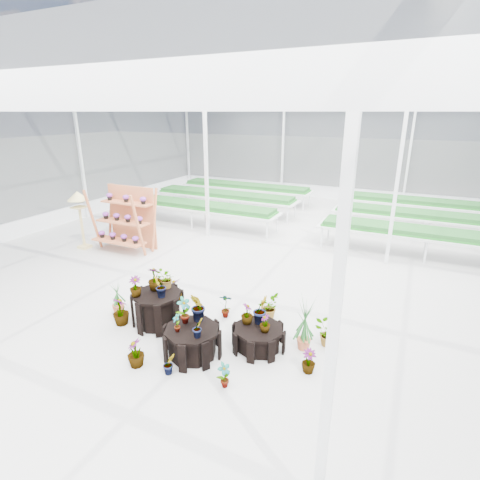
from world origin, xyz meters
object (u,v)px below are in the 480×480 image
at_px(plinth_tall, 158,309).
at_px(bird_table, 81,220).
at_px(plinth_low, 258,338).
at_px(shelf_rack, 124,220).
at_px(plinth_mid, 192,342).

bearing_deg(plinth_tall, bird_table, 151.74).
xyz_separation_m(plinth_tall, bird_table, (-5.00, 2.69, 0.58)).
height_order(plinth_low, shelf_rack, shelf_rack).
bearing_deg(plinth_mid, bird_table, 152.07).
relative_size(plinth_low, shelf_rack, 0.48).
distance_m(plinth_tall, plinth_mid, 1.34).
height_order(plinth_tall, plinth_low, plinth_tall).
relative_size(plinth_tall, shelf_rack, 0.52).
height_order(plinth_tall, bird_table, bird_table).
xyz_separation_m(plinth_low, bird_table, (-7.20, 2.59, 0.72)).
distance_m(plinth_low, shelf_rack, 6.65).
xyz_separation_m(shelf_rack, bird_table, (-1.34, -0.46, -0.06)).
height_order(plinth_low, bird_table, bird_table).
xyz_separation_m(plinth_tall, plinth_mid, (1.20, -0.60, -0.08)).
relative_size(plinth_mid, plinth_low, 1.07).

